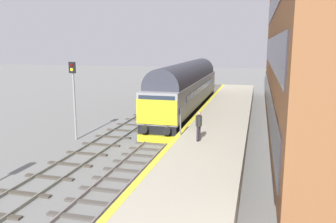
{
  "coord_description": "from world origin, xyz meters",
  "views": [
    {
      "loc": [
        6.1,
        -24.01,
        6.25
      ],
      "look_at": [
        0.2,
        -1.21,
        1.67
      ],
      "focal_mm": 37.35,
      "sensor_mm": 36.0,
      "label": 1
    }
  ],
  "objects_px": {
    "diesel_locomotive": "(186,87)",
    "waiting_passenger": "(199,123)",
    "signal_post_mid": "(74,93)",
    "platform_number_sign": "(180,117)"
  },
  "relations": [
    {
      "from": "diesel_locomotive",
      "to": "waiting_passenger",
      "type": "distance_m",
      "value": 12.03
    },
    {
      "from": "signal_post_mid",
      "to": "platform_number_sign",
      "type": "height_order",
      "value": "signal_post_mid"
    },
    {
      "from": "diesel_locomotive",
      "to": "waiting_passenger",
      "type": "xyz_separation_m",
      "value": [
        3.08,
        -11.62,
        -0.49
      ]
    },
    {
      "from": "waiting_passenger",
      "to": "diesel_locomotive",
      "type": "bearing_deg",
      "value": 33.49
    },
    {
      "from": "diesel_locomotive",
      "to": "platform_number_sign",
      "type": "relative_size",
      "value": 11.8
    },
    {
      "from": "diesel_locomotive",
      "to": "signal_post_mid",
      "type": "height_order",
      "value": "signal_post_mid"
    },
    {
      "from": "diesel_locomotive",
      "to": "platform_number_sign",
      "type": "xyz_separation_m",
      "value": [
        1.85,
        -10.7,
        -0.39
      ]
    },
    {
      "from": "signal_post_mid",
      "to": "platform_number_sign",
      "type": "bearing_deg",
      "value": -6.77
    },
    {
      "from": "diesel_locomotive",
      "to": "platform_number_sign",
      "type": "distance_m",
      "value": 10.86
    },
    {
      "from": "signal_post_mid",
      "to": "platform_number_sign",
      "type": "relative_size",
      "value": 3.18
    }
  ]
}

